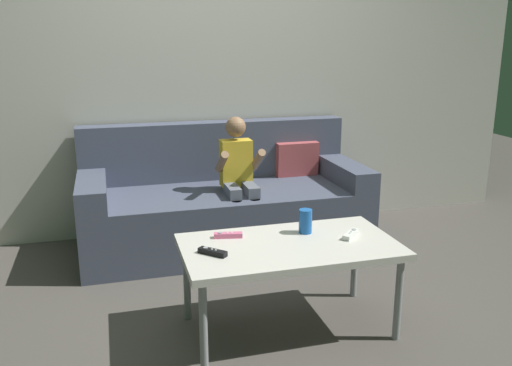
{
  "coord_description": "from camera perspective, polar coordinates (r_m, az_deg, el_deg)",
  "views": [
    {
      "loc": [
        -0.73,
        -2.32,
        1.4
      ],
      "look_at": [
        0.09,
        0.58,
        0.59
      ],
      "focal_mm": 37.99,
      "sensor_mm": 36.0,
      "label": 1
    }
  ],
  "objects": [
    {
      "name": "wall_back",
      "position": [
        3.97,
        -5.23,
        12.79
      ],
      "size": [
        4.95,
        0.05,
        2.5
      ],
      "primitive_type": "cube",
      "color": "beige",
      "rests_on": "ground"
    },
    {
      "name": "game_remote_black_near_edge",
      "position": [
        2.48,
        -4.6,
        -7.26
      ],
      "size": [
        0.12,
        0.12,
        0.03
      ],
      "color": "black",
      "rests_on": "coffee_table"
    },
    {
      "name": "ground_plane",
      "position": [
        2.81,
        1.54,
        -14.9
      ],
      "size": [
        9.9,
        9.9,
        0.0
      ],
      "primitive_type": "plane",
      "color": "#4C4742"
    },
    {
      "name": "person_seated_on_couch",
      "position": [
        3.54,
        -1.8,
        0.69
      ],
      "size": [
        0.29,
        0.35,
        0.91
      ],
      "color": "slate",
      "rests_on": "ground"
    },
    {
      "name": "game_remote_white_far_corner",
      "position": [
        2.73,
        9.98,
        -5.34
      ],
      "size": [
        0.13,
        0.12,
        0.03
      ],
      "color": "white",
      "rests_on": "coffee_table"
    },
    {
      "name": "soda_can",
      "position": [
        2.73,
        5.23,
        -4.03
      ],
      "size": [
        0.07,
        0.07,
        0.12
      ],
      "primitive_type": "cylinder",
      "color": "#1959B2",
      "rests_on": "coffee_table"
    },
    {
      "name": "coffee_table",
      "position": [
        2.62,
        3.54,
        -7.17
      ],
      "size": [
        1.03,
        0.57,
        0.45
      ],
      "color": "beige",
      "rests_on": "ground"
    },
    {
      "name": "game_remote_pink_center",
      "position": [
        2.68,
        -2.97,
        -5.51
      ],
      "size": [
        0.14,
        0.06,
        0.03
      ],
      "color": "pink",
      "rests_on": "coffee_table"
    },
    {
      "name": "couch",
      "position": [
        3.76,
        -3.34,
        -2.22
      ],
      "size": [
        1.9,
        0.8,
        0.82
      ],
      "color": "#474C60",
      "rests_on": "ground"
    }
  ]
}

